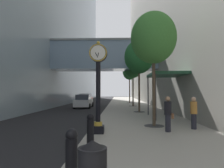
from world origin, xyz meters
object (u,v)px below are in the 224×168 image
at_px(bollard_second, 90,128).
at_px(pedestrian_walking, 168,113).
at_px(street_tree_mid_near, 139,57).
at_px(street_tree_mid_far, 133,67).
at_px(street_clock, 98,82).
at_px(street_tree_far, 130,72).
at_px(car_silver_near, 84,101).
at_px(street_tree_near, 153,38).
at_px(car_red_far, 85,99).
at_px(bollard_nearest, 71,153).
at_px(pedestrian_by_clock, 194,112).
at_px(car_white_mid, 88,98).

bearing_deg(bollard_second, pedestrian_walking, 32.84).
height_order(street_tree_mid_near, pedestrian_walking, street_tree_mid_near).
distance_m(bollard_second, pedestrian_walking, 4.09).
relative_size(street_tree_mid_near, street_tree_mid_far, 1.02).
height_order(street_clock, street_tree_far, street_tree_far).
height_order(bollard_second, car_silver_near, car_silver_near).
xyz_separation_m(bollard_second, street_tree_near, (3.05, 3.78, 4.38)).
bearing_deg(car_red_far, street_tree_far, 9.63).
bearing_deg(street_tree_far, car_red_far, -170.37).
bearing_deg(bollard_nearest, car_red_far, 98.87).
relative_size(street_tree_far, car_silver_near, 1.46).
bearing_deg(bollard_second, pedestrian_by_clock, 30.81).
xyz_separation_m(street_tree_far, pedestrian_by_clock, (1.87, -23.47, -4.41)).
bearing_deg(car_silver_near, street_tree_mid_far, 10.30).
distance_m(pedestrian_walking, car_white_mid, 29.77).
relative_size(pedestrian_by_clock, car_silver_near, 0.36).
relative_size(bollard_nearest, street_tree_near, 0.17).
bearing_deg(street_clock, bollard_second, -93.20).
height_order(street_tree_far, car_red_far, street_tree_far).
height_order(bollard_nearest, pedestrian_walking, pedestrian_walking).
height_order(street_clock, car_silver_near, street_clock).
bearing_deg(street_tree_far, car_silver_near, -126.32).
bearing_deg(pedestrian_walking, car_red_far, 108.80).
bearing_deg(bollard_second, car_red_far, 99.89).
height_order(bollard_nearest, street_tree_far, street_tree_far).
xyz_separation_m(street_tree_near, pedestrian_by_clock, (1.87, -0.85, -4.09)).
distance_m(street_tree_mid_near, car_silver_near, 10.11).
relative_size(street_clock, street_tree_mid_near, 0.63).
bearing_deg(street_tree_near, car_red_far, 109.18).
distance_m(pedestrian_by_clock, car_red_far, 24.08).
bearing_deg(car_white_mid, street_clock, -80.22).
height_order(street_tree_far, pedestrian_by_clock, street_tree_far).
height_order(bollard_second, car_red_far, car_red_far).
distance_m(pedestrian_walking, car_red_far, 24.23).
distance_m(bollard_nearest, car_silver_near, 20.92).
bearing_deg(street_tree_far, pedestrian_walking, -89.10).
bearing_deg(street_clock, pedestrian_by_clock, 13.20).
xyz_separation_m(bollard_nearest, street_tree_near, (3.05, 6.73, 4.38)).
bearing_deg(pedestrian_by_clock, street_tree_mid_near, 102.60).
height_order(street_tree_mid_near, street_tree_mid_far, street_tree_mid_near).
height_order(street_tree_near, street_tree_mid_near, street_tree_mid_near).
distance_m(street_tree_near, street_tree_mid_near, 7.55).
xyz_separation_m(bollard_second, street_tree_far, (3.05, 26.41, 4.70)).
xyz_separation_m(bollard_second, street_tree_mid_far, (3.05, 18.86, 4.62)).
xyz_separation_m(street_clock, bollard_nearest, (-0.10, -4.75, -1.77)).
bearing_deg(car_silver_near, street_tree_near, -65.31).
height_order(street_tree_mid_near, car_white_mid, street_tree_mid_near).
distance_m(bollard_nearest, bollard_second, 2.95).
bearing_deg(street_tree_near, street_clock, -146.12).
distance_m(street_tree_mid_far, pedestrian_walking, 17.21).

